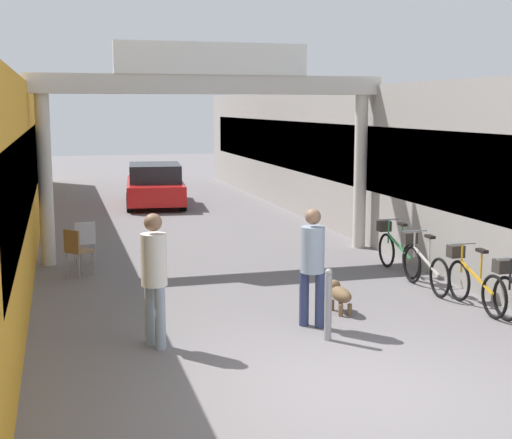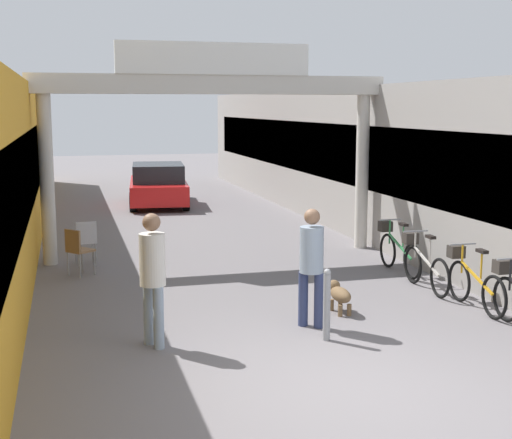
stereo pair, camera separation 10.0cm
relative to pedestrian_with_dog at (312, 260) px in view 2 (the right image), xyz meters
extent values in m
plane|color=slate|center=(-0.34, -2.20, -0.98)|extent=(80.00, 80.00, 0.00)
cube|color=black|center=(-3.96, 8.80, 1.00)|extent=(0.04, 23.40, 1.44)
cube|color=#9E9993|center=(4.76, 8.80, 0.82)|extent=(3.00, 26.00, 3.60)
cube|color=black|center=(3.28, 8.80, 1.00)|extent=(0.04, 23.40, 1.44)
cylinder|color=beige|center=(-3.69, 5.23, 0.71)|extent=(0.28, 0.28, 3.38)
cylinder|color=beige|center=(3.01, 5.23, 0.71)|extent=(0.28, 0.28, 3.38)
cube|color=beige|center=(-0.34, 5.23, 2.59)|extent=(7.40, 0.44, 0.39)
cube|color=white|center=(-0.34, 5.03, 3.10)|extent=(3.96, 0.10, 0.64)
cylinder|color=navy|center=(-0.09, 0.08, -0.58)|extent=(0.20, 0.20, 0.80)
cylinder|color=navy|center=(0.09, -0.08, -0.58)|extent=(0.20, 0.20, 0.80)
cylinder|color=#8C9EB2|center=(0.00, 0.00, 0.15)|extent=(0.48, 0.48, 0.66)
sphere|color=#8C664C|center=(0.00, 0.00, 0.62)|extent=(0.32, 0.32, 0.23)
cylinder|color=#8C9EB2|center=(-2.23, -0.38, -0.57)|extent=(0.19, 0.19, 0.83)
cylinder|color=#8C9EB2|center=(-2.33, -0.16, -0.57)|extent=(0.19, 0.19, 0.83)
cylinder|color=silver|center=(-2.28, -0.27, 0.19)|extent=(0.45, 0.45, 0.68)
sphere|color=#8C664C|center=(-2.28, -0.27, 0.68)|extent=(0.31, 0.31, 0.23)
ellipsoid|color=brown|center=(0.66, 0.53, -0.69)|extent=(0.26, 0.56, 0.22)
sphere|color=brown|center=(0.65, 0.78, -0.62)|extent=(0.20, 0.20, 0.19)
sphere|color=white|center=(0.66, 0.69, -0.70)|extent=(0.14, 0.14, 0.13)
cylinder|color=brown|center=(0.58, 0.69, -0.89)|extent=(0.07, 0.07, 0.18)
cylinder|color=brown|center=(0.73, 0.70, -0.89)|extent=(0.07, 0.07, 0.18)
cylinder|color=brown|center=(0.60, 0.36, -0.89)|extent=(0.07, 0.07, 0.18)
cylinder|color=brown|center=(0.74, 0.36, -0.89)|extent=(0.07, 0.07, 0.18)
torus|color=black|center=(2.86, -0.50, -0.65)|extent=(0.06, 0.67, 0.67)
cylinder|color=black|center=(2.86, -0.56, -0.27)|extent=(0.03, 0.03, 0.46)
cylinder|color=gray|center=(2.86, -0.56, -0.03)|extent=(0.46, 0.03, 0.03)
cube|color=#332D28|center=(2.86, -0.36, -0.19)|extent=(0.24, 0.20, 0.20)
torus|color=black|center=(2.77, 0.66, -0.65)|extent=(0.07, 0.67, 0.67)
torus|color=black|center=(2.75, -0.36, -0.65)|extent=(0.07, 0.67, 0.67)
cube|color=gold|center=(2.76, 0.15, -0.47)|extent=(0.06, 0.94, 0.34)
cylinder|color=gold|center=(2.76, 0.03, -0.25)|extent=(0.03, 0.03, 0.42)
cube|color=black|center=(2.76, 0.03, -0.03)|extent=(0.11, 0.22, 0.05)
cylinder|color=gold|center=(2.77, 0.60, -0.27)|extent=(0.03, 0.03, 0.46)
cylinder|color=gray|center=(2.77, 0.60, -0.03)|extent=(0.46, 0.04, 0.03)
cube|color=#332D28|center=(2.78, 0.80, -0.19)|extent=(0.24, 0.21, 0.20)
torus|color=black|center=(2.61, 1.94, -0.65)|extent=(0.07, 0.67, 0.67)
torus|color=black|center=(2.57, 0.92, -0.65)|extent=(0.07, 0.67, 0.67)
cube|color=beige|center=(2.59, 1.43, -0.47)|extent=(0.07, 0.94, 0.34)
cylinder|color=beige|center=(2.59, 1.31, -0.25)|extent=(0.03, 0.03, 0.42)
cube|color=black|center=(2.59, 1.31, -0.03)|extent=(0.11, 0.22, 0.05)
cylinder|color=beige|center=(2.61, 1.88, -0.27)|extent=(0.03, 0.03, 0.46)
cylinder|color=gray|center=(2.61, 1.88, -0.03)|extent=(0.46, 0.04, 0.03)
cube|color=#332D28|center=(2.61, 2.08, -0.19)|extent=(0.25, 0.21, 0.20)
torus|color=black|center=(2.73, 3.24, -0.65)|extent=(0.05, 0.67, 0.67)
torus|color=black|center=(2.74, 2.22, -0.65)|extent=(0.05, 0.67, 0.67)
cube|color=#338C4C|center=(2.73, 2.73, -0.47)|extent=(0.04, 0.94, 0.34)
cylinder|color=#338C4C|center=(2.73, 2.61, -0.25)|extent=(0.03, 0.03, 0.42)
cube|color=black|center=(2.73, 2.61, -0.03)|extent=(0.10, 0.22, 0.05)
cylinder|color=#338C4C|center=(2.73, 3.18, -0.27)|extent=(0.03, 0.03, 0.46)
cylinder|color=gray|center=(2.73, 3.18, -0.03)|extent=(0.46, 0.03, 0.03)
cube|color=#332D28|center=(2.73, 3.38, -0.19)|extent=(0.24, 0.20, 0.20)
cylinder|color=gray|center=(0.01, -0.62, -0.53)|extent=(0.10, 0.10, 0.91)
sphere|color=gray|center=(0.01, -0.62, -0.04)|extent=(0.10, 0.10, 0.10)
cylinder|color=gray|center=(-3.08, 4.35, -0.76)|extent=(0.04, 0.04, 0.45)
cylinder|color=gray|center=(-2.87, 4.08, -0.76)|extent=(0.04, 0.04, 0.45)
cylinder|color=gray|center=(-3.35, 4.13, -0.76)|extent=(0.04, 0.04, 0.45)
cylinder|color=gray|center=(-3.13, 3.87, -0.76)|extent=(0.04, 0.04, 0.45)
cube|color=olive|center=(-3.11, 4.11, -0.51)|extent=(0.56, 0.56, 0.04)
cube|color=olive|center=(-3.25, 3.99, -0.29)|extent=(0.28, 0.34, 0.40)
cylinder|color=gray|center=(-3.19, 5.16, -0.76)|extent=(0.03, 0.03, 0.45)
cylinder|color=gray|center=(-2.85, 5.21, -0.76)|extent=(0.03, 0.03, 0.45)
cylinder|color=gray|center=(-3.15, 4.82, -0.76)|extent=(0.03, 0.03, 0.45)
cylinder|color=gray|center=(-2.81, 4.87, -0.76)|extent=(0.03, 0.03, 0.45)
cube|color=silver|center=(-3.00, 5.01, -0.51)|extent=(0.45, 0.45, 0.04)
cube|color=silver|center=(-2.98, 4.84, -0.29)|extent=(0.40, 0.09, 0.40)
cube|color=red|center=(-0.47, 13.42, -0.50)|extent=(2.15, 4.16, 0.60)
cube|color=#1E2328|center=(-0.49, 13.27, 0.07)|extent=(1.79, 2.35, 0.55)
cylinder|color=black|center=(-1.12, 14.94, -0.68)|extent=(0.26, 0.62, 0.60)
cylinder|color=black|center=(0.46, 14.78, -0.68)|extent=(0.26, 0.62, 0.60)
cylinder|color=black|center=(-1.41, 12.06, -0.68)|extent=(0.26, 0.62, 0.60)
cylinder|color=black|center=(0.17, 11.89, -0.68)|extent=(0.26, 0.62, 0.60)
camera|label=1|loc=(-3.41, -9.31, 2.15)|focal=50.00mm
camera|label=2|loc=(-3.31, -9.34, 2.15)|focal=50.00mm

